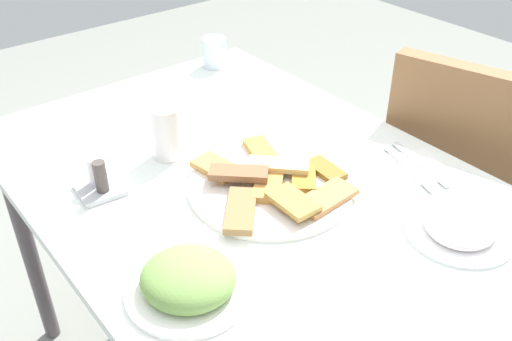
{
  "coord_description": "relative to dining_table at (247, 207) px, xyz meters",
  "views": [
    {
      "loc": [
        0.8,
        -0.61,
        1.43
      ],
      "look_at": [
        0.02,
        0.01,
        0.76
      ],
      "focal_mm": 40.12,
      "sensor_mm": 36.0,
      "label": 1
    }
  ],
  "objects": [
    {
      "name": "paper_napkin",
      "position": [
        0.2,
        0.31,
        0.08
      ],
      "size": [
        0.16,
        0.16,
        0.0
      ],
      "primitive_type": "cube",
      "rotation": [
        0.0,
        0.0,
        -0.38
      ],
      "color": "white",
      "rests_on": "dining_table"
    },
    {
      "name": "dining_table",
      "position": [
        0.0,
        0.0,
        0.0
      ],
      "size": [
        1.2,
        0.84,
        0.73
      ],
      "color": "white",
      "rests_on": "ground_plane"
    },
    {
      "name": "salad_plate_rice",
      "position": [
        0.2,
        -0.28,
        0.1
      ],
      "size": [
        0.22,
        0.21,
        0.07
      ],
      "color": "white",
      "rests_on": "dining_table"
    },
    {
      "name": "fork",
      "position": [
        0.2,
        0.29,
        0.08
      ],
      "size": [
        0.19,
        0.08,
        0.0
      ],
      "primitive_type": "cube",
      "rotation": [
        0.0,
        0.0,
        -0.33
      ],
      "color": "silver",
      "rests_on": "paper_napkin"
    },
    {
      "name": "condiment_caddy",
      "position": [
        -0.15,
        -0.27,
        0.1
      ],
      "size": [
        0.1,
        0.1,
        0.08
      ],
      "color": "#B2B2B7",
      "rests_on": "dining_table"
    },
    {
      "name": "drinking_glass",
      "position": [
        -0.52,
        0.29,
        0.12
      ],
      "size": [
        0.07,
        0.07,
        0.09
      ],
      "primitive_type": "cylinder",
      "color": "silver",
      "rests_on": "dining_table"
    },
    {
      "name": "spoon",
      "position": [
        0.2,
        0.33,
        0.08
      ],
      "size": [
        0.19,
        0.06,
        0.0
      ],
      "primitive_type": "cube",
      "rotation": [
        0.0,
        0.0,
        -0.26
      ],
      "color": "silver",
      "rests_on": "paper_napkin"
    },
    {
      "name": "salad_plate_greens",
      "position": [
        0.39,
        0.2,
        0.09
      ],
      "size": [
        0.21,
        0.21,
        0.04
      ],
      "color": "white",
      "rests_on": "dining_table"
    },
    {
      "name": "dining_chair",
      "position": [
        0.16,
        0.63,
        -0.15
      ],
      "size": [
        0.52,
        0.52,
        0.9
      ],
      "color": "brown",
      "rests_on": "ground_plane"
    },
    {
      "name": "pide_platter",
      "position": [
        0.06,
        0.01,
        0.09
      ],
      "size": [
        0.34,
        0.34,
        0.04
      ],
      "color": "white",
      "rests_on": "dining_table"
    },
    {
      "name": "soda_can",
      "position": [
        -0.18,
        -0.08,
        0.14
      ],
      "size": [
        0.09,
        0.09,
        0.12
      ],
      "primitive_type": "cylinder",
      "rotation": [
        0.0,
        0.0,
        2.76
      ],
      "color": "silver",
      "rests_on": "dining_table"
    }
  ]
}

